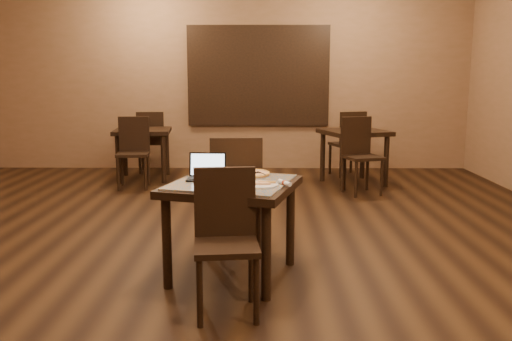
{
  "coord_description": "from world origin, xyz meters",
  "views": [
    {
      "loc": [
        0.55,
        -4.11,
        1.57
      ],
      "look_at": [
        0.51,
        -0.04,
        0.85
      ],
      "focal_mm": 38.0,
      "sensor_mm": 36.0,
      "label": 1
    }
  ],
  "objects_px": {
    "other_table_a": "(354,139)",
    "other_table_a_chair_far": "(349,140)",
    "pizza_pan": "(248,175)",
    "other_table_b_chair_far": "(151,138)",
    "laptop": "(207,172)",
    "tiled_table": "(232,194)",
    "other_table_b_chair_near": "(134,148)",
    "chair_main_near": "(226,232)",
    "other_table_a_chair_near": "(359,150)",
    "other_table_b": "(143,138)",
    "chair_main_far": "(236,187)"
  },
  "relations": [
    {
      "from": "other_table_a",
      "to": "other_table_a_chair_far",
      "type": "relative_size",
      "value": 1.05
    },
    {
      "from": "pizza_pan",
      "to": "other_table_b_chair_far",
      "type": "height_order",
      "value": "other_table_b_chair_far"
    },
    {
      "from": "laptop",
      "to": "tiled_table",
      "type": "bearing_deg",
      "value": -23.01
    },
    {
      "from": "other_table_b_chair_near",
      "to": "other_table_b_chair_far",
      "type": "relative_size",
      "value": 1.0
    },
    {
      "from": "laptop",
      "to": "chair_main_near",
      "type": "bearing_deg",
      "value": -72.21
    },
    {
      "from": "chair_main_near",
      "to": "other_table_a_chair_near",
      "type": "xyz_separation_m",
      "value": [
        1.55,
        3.71,
        0.03
      ]
    },
    {
      "from": "pizza_pan",
      "to": "laptop",
      "type": "bearing_deg",
      "value": -155.89
    },
    {
      "from": "other_table_a_chair_near",
      "to": "other_table_b_chair_far",
      "type": "height_order",
      "value": "other_table_a_chair_near"
    },
    {
      "from": "other_table_b",
      "to": "laptop",
      "type": "bearing_deg",
      "value": -76.53
    },
    {
      "from": "chair_main_near",
      "to": "pizza_pan",
      "type": "relative_size",
      "value": 2.73
    },
    {
      "from": "chair_main_near",
      "to": "other_table_b_chair_near",
      "type": "distance_m",
      "value": 4.35
    },
    {
      "from": "other_table_a_chair_far",
      "to": "other_table_b_chair_near",
      "type": "bearing_deg",
      "value": -3.84
    },
    {
      "from": "tiled_table",
      "to": "laptop",
      "type": "relative_size",
      "value": 3.75
    },
    {
      "from": "other_table_b",
      "to": "other_table_a",
      "type": "bearing_deg",
      "value": -11.73
    },
    {
      "from": "chair_main_near",
      "to": "chair_main_far",
      "type": "distance_m",
      "value": 1.23
    },
    {
      "from": "pizza_pan",
      "to": "other_table_b",
      "type": "relative_size",
      "value": 0.39
    },
    {
      "from": "pizza_pan",
      "to": "other_table_a_chair_far",
      "type": "distance_m",
      "value": 4.31
    },
    {
      "from": "other_table_b_chair_far",
      "to": "chair_main_far",
      "type": "bearing_deg",
      "value": 105.67
    },
    {
      "from": "chair_main_far",
      "to": "other_table_a",
      "type": "xyz_separation_m",
      "value": [
        1.56,
        3.08,
        0.07
      ]
    },
    {
      "from": "chair_main_near",
      "to": "other_table_b_chair_near",
      "type": "bearing_deg",
      "value": 104.73
    },
    {
      "from": "other_table_a",
      "to": "other_table_a_chair_near",
      "type": "height_order",
      "value": "other_table_a_chair_near"
    },
    {
      "from": "other_table_a_chair_near",
      "to": "laptop",
      "type": "bearing_deg",
      "value": -138.84
    },
    {
      "from": "other_table_a",
      "to": "chair_main_far",
      "type": "bearing_deg",
      "value": -135.6
    },
    {
      "from": "tiled_table",
      "to": "other_table_b_chair_near",
      "type": "bearing_deg",
      "value": 130.39
    },
    {
      "from": "other_table_a_chair_far",
      "to": "other_table_b_chair_near",
      "type": "relative_size",
      "value": 1.03
    },
    {
      "from": "tiled_table",
      "to": "other_table_b_chair_near",
      "type": "height_order",
      "value": "other_table_b_chair_near"
    },
    {
      "from": "pizza_pan",
      "to": "other_table_a_chair_far",
      "type": "height_order",
      "value": "other_table_a_chair_far"
    },
    {
      "from": "other_table_b",
      "to": "other_table_b_chair_near",
      "type": "distance_m",
      "value": 0.58
    },
    {
      "from": "chair_main_far",
      "to": "other_table_a",
      "type": "bearing_deg",
      "value": -120.03
    },
    {
      "from": "other_table_a_chair_near",
      "to": "other_table_b_chair_near",
      "type": "distance_m",
      "value": 3.13
    },
    {
      "from": "pizza_pan",
      "to": "other_table_a",
      "type": "distance_m",
      "value": 3.74
    },
    {
      "from": "other_table_a_chair_far",
      "to": "other_table_a_chair_near",
      "type": "bearing_deg",
      "value": 68.51
    },
    {
      "from": "laptop",
      "to": "other_table_a_chair_near",
      "type": "distance_m",
      "value": 3.47
    },
    {
      "from": "other_table_b",
      "to": "other_table_b_chair_far",
      "type": "height_order",
      "value": "other_table_b_chair_far"
    },
    {
      "from": "laptop",
      "to": "other_table_b",
      "type": "height_order",
      "value": "laptop"
    },
    {
      "from": "laptop",
      "to": "other_table_b_chair_far",
      "type": "xyz_separation_m",
      "value": [
        -1.36,
        4.5,
        -0.26
      ]
    },
    {
      "from": "other_table_a_chair_far",
      "to": "other_table_b_chair_far",
      "type": "relative_size",
      "value": 1.03
    },
    {
      "from": "other_table_a_chair_far",
      "to": "other_table_b_chair_far",
      "type": "distance_m",
      "value": 3.17
    },
    {
      "from": "chair_main_near",
      "to": "other_table_b_chair_far",
      "type": "xyz_separation_m",
      "value": [
        -1.55,
        5.22,
        0.02
      ]
    },
    {
      "from": "other_table_b",
      "to": "other_table_b_chair_near",
      "type": "height_order",
      "value": "other_table_b_chair_near"
    },
    {
      "from": "chair_main_far",
      "to": "other_table_a_chair_far",
      "type": "bearing_deg",
      "value": -116.54
    },
    {
      "from": "other_table_b_chair_far",
      "to": "other_table_a",
      "type": "bearing_deg",
      "value": 158.1
    },
    {
      "from": "tiled_table",
      "to": "chair_main_far",
      "type": "distance_m",
      "value": 0.61
    },
    {
      "from": "other_table_a",
      "to": "other_table_a_chair_near",
      "type": "distance_m",
      "value": 0.6
    },
    {
      "from": "pizza_pan",
      "to": "other_table_b",
      "type": "distance_m",
      "value": 4.14
    },
    {
      "from": "chair_main_near",
      "to": "other_table_a",
      "type": "bearing_deg",
      "value": 63.58
    },
    {
      "from": "other_table_a",
      "to": "pizza_pan",
      "type": "bearing_deg",
      "value": -131.48
    },
    {
      "from": "other_table_b",
      "to": "chair_main_near",
      "type": "bearing_deg",
      "value": -77.16
    },
    {
      "from": "other_table_b_chair_far",
      "to": "other_table_b",
      "type": "bearing_deg",
      "value": 83.45
    },
    {
      "from": "chair_main_far",
      "to": "other_table_a",
      "type": "distance_m",
      "value": 3.46
    }
  ]
}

